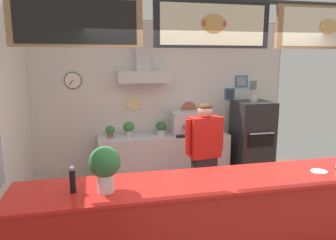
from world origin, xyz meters
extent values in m
cube|color=gray|center=(0.00, 2.58, 1.44)|extent=(4.63, 0.12, 2.88)
cube|color=silver|center=(0.00, 2.51, 1.44)|extent=(4.59, 0.01, 2.84)
cylinder|color=black|center=(-1.54, 2.50, 1.87)|extent=(0.28, 0.02, 0.28)
cylinder|color=white|center=(-1.54, 2.48, 1.87)|extent=(0.26, 0.01, 0.26)
cube|color=black|center=(-1.57, 2.48, 1.83)|extent=(0.07, 0.01, 0.08)
cylinder|color=beige|center=(-0.53, 2.49, 1.46)|extent=(0.27, 0.02, 0.27)
cylinder|color=#C1664C|center=(0.49, 2.49, 1.31)|extent=(0.28, 0.02, 0.28)
cube|color=teal|center=(1.52, 2.50, 1.81)|extent=(0.25, 0.02, 0.22)
cube|color=#959595|center=(1.52, 2.49, 1.81)|extent=(0.18, 0.01, 0.16)
cube|color=teal|center=(1.29, 2.50, 1.57)|extent=(0.20, 0.02, 0.22)
cube|color=#3C3C3C|center=(1.29, 2.49, 1.57)|extent=(0.14, 0.01, 0.16)
cube|color=white|center=(1.76, 2.50, 1.73)|extent=(0.20, 0.02, 0.24)
cube|color=gray|center=(1.76, 2.49, 1.73)|extent=(0.14, 0.01, 0.17)
cube|color=silver|center=(-0.37, 2.33, 1.93)|extent=(0.88, 0.37, 0.20)
cube|color=silver|center=(-0.37, 2.40, 2.43)|extent=(0.24, 0.24, 0.81)
cube|color=#2D2D2D|center=(0.00, 0.06, 2.81)|extent=(3.93, 0.04, 0.04)
cube|color=#9E754C|center=(-1.31, 0.03, 2.56)|extent=(1.21, 0.05, 0.45)
cube|color=black|center=(-1.31, 0.00, 2.56)|extent=(1.09, 0.01, 0.40)
cube|color=black|center=(0.00, 0.03, 2.56)|extent=(1.21, 0.05, 0.45)
cube|color=beige|center=(0.00, 0.00, 2.56)|extent=(1.09, 0.01, 0.40)
ellipsoid|color=tan|center=(0.00, -0.01, 2.57)|extent=(0.26, 0.04, 0.18)
cube|color=#B74233|center=(0.00, -0.02, 2.57)|extent=(0.24, 0.01, 0.05)
cube|color=#9E754C|center=(1.31, 0.03, 2.56)|extent=(1.21, 0.05, 0.45)
cube|color=#F2E5C6|center=(1.31, 0.00, 2.56)|extent=(1.09, 0.01, 0.40)
ellipsoid|color=#DBAD60|center=(1.31, -0.01, 2.57)|extent=(0.22, 0.04, 0.16)
cube|color=#E5C666|center=(1.31, -0.02, 2.57)|extent=(0.21, 0.01, 0.04)
cube|color=red|center=(0.00, -0.22, 0.50)|extent=(3.95, 0.70, 1.00)
cube|color=red|center=(0.00, -0.22, 1.01)|extent=(4.03, 0.73, 0.03)
cube|color=silver|center=(-0.05, 2.18, 0.46)|extent=(2.25, 0.59, 0.93)
cube|color=#9FA1A5|center=(-0.05, 2.18, 0.17)|extent=(2.14, 0.54, 0.02)
cube|color=#232326|center=(1.52, 1.99, 0.74)|extent=(0.63, 0.63, 1.49)
cube|color=black|center=(1.52, 1.66, 0.86)|extent=(0.47, 0.02, 0.20)
cube|color=#B7BABF|center=(1.52, 1.64, 0.99)|extent=(0.44, 0.02, 0.02)
cylinder|color=#B7BABF|center=(1.52, 1.99, 1.54)|extent=(0.14, 0.14, 0.10)
cube|color=#232328|center=(0.31, 1.07, 0.42)|extent=(0.36, 0.25, 0.84)
cube|color=red|center=(0.31, 1.07, 1.13)|extent=(0.47, 0.28, 0.58)
cylinder|color=red|center=(0.57, 1.11, 1.16)|extent=(0.08, 0.08, 0.50)
cylinder|color=red|center=(0.05, 1.04, 1.16)|extent=(0.08, 0.08, 0.50)
sphere|color=#D8AD8E|center=(0.31, 1.07, 1.52)|extent=(0.21, 0.21, 0.21)
ellipsoid|color=#4C331E|center=(0.31, 1.07, 1.56)|extent=(0.20, 0.20, 0.11)
cube|color=silver|center=(0.38, 2.16, 1.12)|extent=(0.59, 0.37, 0.39)
cylinder|color=#4C4C51|center=(0.26, 1.94, 1.10)|extent=(0.06, 0.06, 0.06)
cube|color=black|center=(0.38, 1.93, 0.95)|extent=(0.53, 0.10, 0.04)
sphere|color=black|center=(0.56, 1.95, 1.20)|extent=(0.04, 0.04, 0.04)
cylinder|color=beige|center=(-0.65, 2.19, 0.98)|extent=(0.10, 0.10, 0.10)
ellipsoid|color=#387A3D|center=(-0.65, 2.19, 1.09)|extent=(0.19, 0.19, 0.17)
cylinder|color=beige|center=(-0.10, 2.17, 0.97)|extent=(0.14, 0.14, 0.09)
ellipsoid|color=#2D6638|center=(-0.10, 2.17, 1.09)|extent=(0.19, 0.19, 0.17)
cylinder|color=#4C4C51|center=(0.68, 2.19, 0.97)|extent=(0.13, 0.13, 0.09)
ellipsoid|color=#2D6638|center=(0.68, 2.19, 1.11)|extent=(0.24, 0.24, 0.22)
cylinder|color=#9E563D|center=(-0.97, 2.20, 0.96)|extent=(0.10, 0.10, 0.07)
ellipsoid|color=#387A3D|center=(-0.97, 2.20, 1.05)|extent=(0.16, 0.16, 0.14)
cylinder|color=white|center=(1.15, -0.27, 1.03)|extent=(0.17, 0.17, 0.01)
cylinder|color=black|center=(-1.41, -0.24, 1.13)|extent=(0.05, 0.05, 0.21)
sphere|color=gray|center=(-1.41, -0.24, 1.25)|extent=(0.05, 0.05, 0.05)
cylinder|color=silver|center=(-1.12, -0.30, 1.12)|extent=(0.15, 0.15, 0.19)
cylinder|color=gray|center=(-1.12, -0.30, 1.06)|extent=(0.14, 0.14, 0.06)
ellipsoid|color=#2D6638|center=(-1.12, -0.30, 1.31)|extent=(0.29, 0.29, 0.29)
camera|label=1|loc=(-1.16, -3.12, 2.23)|focal=34.23mm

